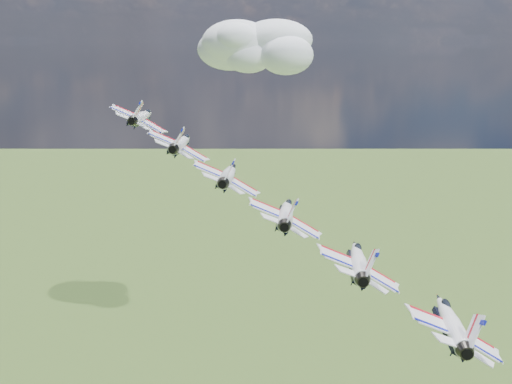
# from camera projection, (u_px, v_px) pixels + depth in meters

# --- Properties ---
(cloud_far) EXTENTS (56.32, 44.25, 22.12)m
(cloud_far) POSITION_uv_depth(u_px,v_px,m) (259.00, 47.00, 305.05)
(cloud_far) COLOR white
(jet_0) EXTENTS (10.03, 13.43, 7.50)m
(jet_0) POSITION_uv_depth(u_px,v_px,m) (142.00, 116.00, 101.01)
(jet_0) COLOR silver
(jet_1) EXTENTS (10.03, 13.43, 7.50)m
(jet_1) POSITION_uv_depth(u_px,v_px,m) (182.00, 143.00, 92.64)
(jet_1) COLOR white
(jet_2) EXTENTS (10.03, 13.43, 7.50)m
(jet_2) POSITION_uv_depth(u_px,v_px,m) (229.00, 174.00, 84.27)
(jet_2) COLOR white
(jet_3) EXTENTS (10.03, 13.43, 7.50)m
(jet_3) POSITION_uv_depth(u_px,v_px,m) (286.00, 212.00, 75.90)
(jet_3) COLOR white
(jet_4) EXTENTS (10.03, 13.43, 7.50)m
(jet_4) POSITION_uv_depth(u_px,v_px,m) (358.00, 260.00, 67.53)
(jet_4) COLOR white
(jet_5) EXTENTS (10.03, 13.43, 7.50)m
(jet_5) POSITION_uv_depth(u_px,v_px,m) (450.00, 321.00, 59.16)
(jet_5) COLOR white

